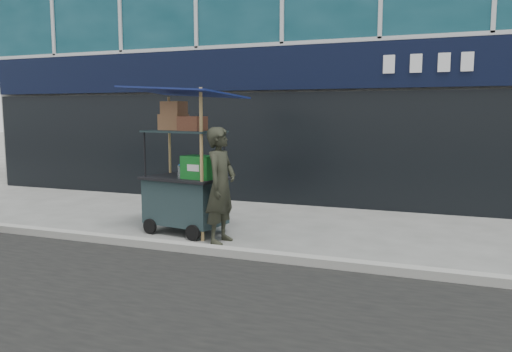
% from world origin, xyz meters
% --- Properties ---
extents(ground, '(80.00, 80.00, 0.00)m').
position_xyz_m(ground, '(0.00, 0.00, 0.00)').
color(ground, '#63635E').
rests_on(ground, ground).
extents(curb, '(80.00, 0.18, 0.12)m').
position_xyz_m(curb, '(0.00, -0.20, 0.06)').
color(curb, gray).
rests_on(curb, ground).
extents(vendor_cart, '(1.95, 1.52, 2.39)m').
position_xyz_m(vendor_cart, '(-0.65, 0.82, 0.84)').
color(vendor_cart, '#1A2A2D').
rests_on(vendor_cart, ground).
extents(vendor_man, '(0.43, 0.65, 1.76)m').
position_xyz_m(vendor_man, '(0.16, 0.45, 0.88)').
color(vendor_man, '#27291E').
rests_on(vendor_man, ground).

